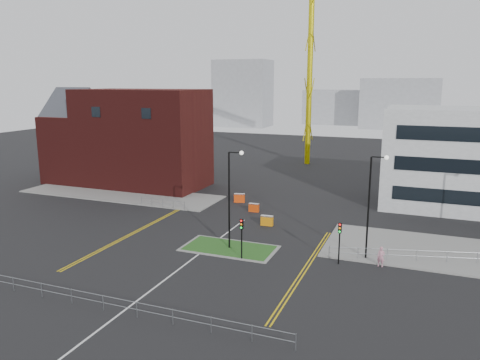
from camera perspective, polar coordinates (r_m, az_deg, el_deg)
The scene contains 25 objects.
ground at distance 37.78m, azimuth -8.98°, elevation -11.82°, with size 200.00×200.00×0.00m, color black.
pavement_left at distance 65.79m, azimuth -14.37°, elevation -1.66°, with size 28.00×8.00×0.12m, color slate.
pavement_right at distance 46.35m, azimuth 25.61°, elevation -8.25°, with size 24.00×10.00×0.12m, color slate.
island_kerb at distance 43.55m, azimuth -1.31°, elevation -8.32°, with size 8.60×4.60×0.08m, color slate.
grass_island at distance 43.54m, azimuth -1.31°, elevation -8.30°, with size 8.00×4.00×0.12m, color #1D4A18.
brick_building at distance 71.13m, azimuth -13.78°, elevation 4.94°, with size 24.20×10.07×14.24m.
streetlamp_island at distance 41.91m, azimuth -1.06°, elevation -1.46°, with size 1.46×0.36×9.18m.
streetlamp_right_near at distance 40.97m, azimuth 15.76°, elevation -2.23°, with size 1.46×0.36×9.18m.
traffic_light_island at distance 40.24m, azimuth 0.20°, elevation -6.24°, with size 0.28×0.33×3.65m.
traffic_light_right at distance 40.09m, azimuth 12.05°, elevation -6.58°, with size 0.28×0.33×3.65m.
railing_front at distance 32.93m, azimuth -14.47°, elevation -14.29°, with size 24.05×0.05×1.10m.
railing_left at distance 57.54m, azimuth -9.42°, elevation -2.68°, with size 6.05×0.05×1.10m.
railing_right at distance 43.65m, azimuth 23.92°, elevation -8.32°, with size 19.05×5.05×1.10m.
centre_line at distance 39.37m, azimuth -7.49°, elevation -10.75°, with size 0.15×30.00×0.01m, color silver.
yellow_left_a at distance 50.23m, azimuth -12.11°, elevation -5.84°, with size 0.12×24.00×0.01m, color gold.
yellow_left_b at distance 50.07m, azimuth -11.82°, elevation -5.89°, with size 0.12×24.00×0.01m, color gold.
yellow_right_a at distance 39.61m, azimuth 7.77°, elevation -10.61°, with size 0.12×20.00×0.01m, color gold.
yellow_right_b at distance 39.55m, azimuth 8.20°, elevation -10.66°, with size 0.12×20.00×0.01m, color gold.
skyline_a at distance 160.49m, azimuth 0.36°, elevation 10.51°, with size 18.00×12.00×22.00m, color gray.
skyline_b at distance 159.98m, azimuth 18.89°, elevation 8.79°, with size 24.00×12.00×16.00m, color gray.
skyline_d at distance 171.84m, azimuth 12.96°, elevation 8.64°, with size 30.00×12.00×12.00m, color gray.
pedestrian at distance 41.03m, azimuth 16.81°, elevation -8.95°, with size 0.62×0.41×1.71m, color #CF869C.
barrier_left at distance 59.48m, azimuth -0.07°, elevation -2.16°, with size 1.42×0.77×1.14m.
barrier_mid at distance 50.15m, azimuth 3.31°, elevation -4.91°, with size 1.33×0.53×1.10m.
barrier_right at distance 55.25m, azimuth 1.70°, elevation -3.34°, with size 1.22×0.43×1.02m.
Camera 1 is at (17.88, -29.63, 15.16)m, focal length 35.00 mm.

